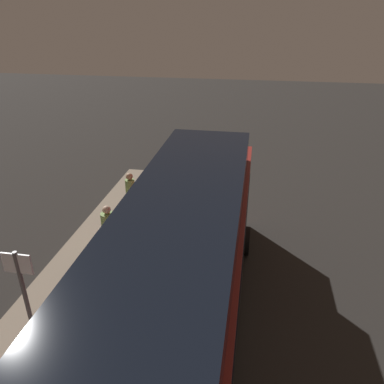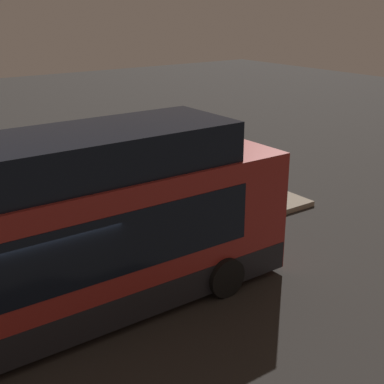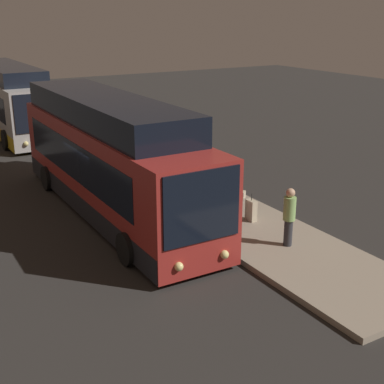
% 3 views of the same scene
% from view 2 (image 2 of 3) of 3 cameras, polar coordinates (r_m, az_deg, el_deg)
% --- Properties ---
extents(ground, '(80.00, 80.00, 0.00)m').
position_cam_2_polar(ground, '(12.04, -15.08, -13.83)').
color(ground, '#2B2826').
extents(platform, '(20.00, 3.38, 0.17)m').
position_cam_2_polar(platform, '(14.77, -19.83, -7.39)').
color(platform, gray).
rests_on(platform, ground).
extents(bus_lead, '(12.05, 2.84, 4.05)m').
position_cam_2_polar(bus_lead, '(11.21, -17.44, -6.01)').
color(bus_lead, maroon).
rests_on(bus_lead, ground).
extents(passenger_boarding, '(0.37, 0.54, 1.60)m').
position_cam_2_polar(passenger_boarding, '(14.85, -7.38, -2.16)').
color(passenger_boarding, '#2D2D33').
rests_on(passenger_boarding, platform).
extents(passenger_waiting, '(0.69, 0.65, 1.78)m').
position_cam_2_polar(passenger_waiting, '(15.16, -9.95, -1.47)').
color(passenger_waiting, '#2D2D33').
rests_on(passenger_waiting, platform).
extents(passenger_with_bags, '(0.51, 0.51, 1.78)m').
position_cam_2_polar(passenger_with_bags, '(16.48, -1.96, 0.66)').
color(passenger_with_bags, '#2D2D33').
rests_on(passenger_with_bags, platform).
extents(suitcase, '(0.41, 0.21, 0.94)m').
position_cam_2_polar(suitcase, '(15.89, -8.94, -2.72)').
color(suitcase, beige).
rests_on(suitcase, platform).
extents(trash_bin, '(0.44, 0.44, 0.65)m').
position_cam_2_polar(trash_bin, '(13.68, -15.57, -7.21)').
color(trash_bin, '#593319').
rests_on(trash_bin, platform).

